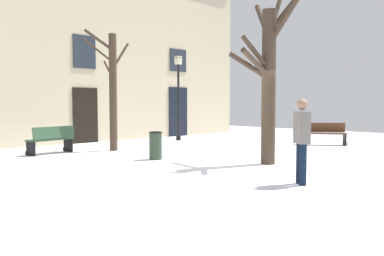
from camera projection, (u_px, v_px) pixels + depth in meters
ground_plane at (232, 162)px, 10.99m from camera, size 29.61×29.61×0.00m
building_facade at (84, 42)px, 16.52m from camera, size 18.51×0.60×8.34m
tree_right_of_center at (112, 88)px, 13.68m from camera, size 1.63×1.75×4.19m
tree_center at (268, 75)px, 10.53m from camera, size 2.15×2.02×4.98m
streetlamp at (178, 88)px, 17.60m from camera, size 0.30×0.30×3.82m
litter_bin at (156, 145)px, 11.49m from camera, size 0.40×0.40×0.81m
bench_by_litter_bin at (322, 133)px, 15.68m from camera, size 1.46×1.73×0.88m
bench_near_lamp at (51, 140)px, 12.81m from camera, size 1.60×0.75×0.90m
person_crossing_plaza at (302, 137)px, 7.84m from camera, size 0.41×0.43×1.71m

